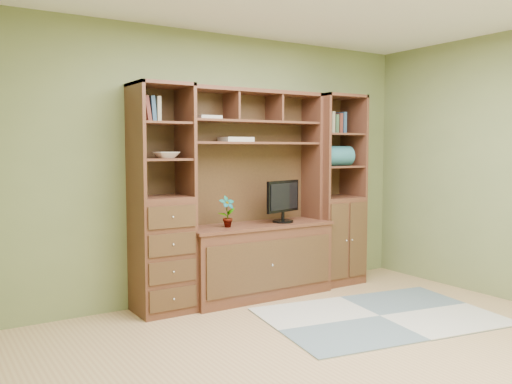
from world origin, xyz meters
TOP-DOWN VIEW (x-y plane):
  - room at (0.00, 0.00)m, footprint 4.60×4.10m
  - center_hutch at (0.26, 1.73)m, footprint 1.54×0.53m
  - left_tower at (-0.74, 1.77)m, footprint 0.50×0.45m
  - right_tower at (1.29, 1.77)m, footprint 0.55×0.45m
  - rug at (0.80, 0.59)m, footprint 2.16×1.62m
  - monitor at (0.54, 1.70)m, footprint 0.52×0.34m
  - orchid at (-0.11, 1.70)m, footprint 0.16×0.11m
  - magazines at (0.07, 1.82)m, footprint 0.29×0.21m
  - bowl at (-0.69, 1.77)m, footprint 0.23×0.23m
  - blanket_teal at (1.25, 1.73)m, footprint 0.37×0.21m
  - blanket_red at (1.41, 1.85)m, footprint 0.34×0.19m

SIDE VIEW (x-z plane):
  - rug at x=0.80m, z-range 0.00..0.01m
  - orchid at x=-0.11m, z-range 0.73..1.03m
  - monitor at x=0.54m, z-range 0.73..1.31m
  - center_hutch at x=0.26m, z-range 0.00..2.05m
  - left_tower at x=-0.74m, z-range 0.00..2.05m
  - right_tower at x=1.29m, z-range 0.00..2.05m
  - room at x=0.00m, z-range -0.02..2.62m
  - blanket_red at x=1.41m, z-range 1.29..1.48m
  - blanket_teal at x=1.25m, z-range 1.29..1.50m
  - bowl at x=-0.69m, z-range 1.39..1.45m
  - magazines at x=0.07m, z-range 1.54..1.59m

